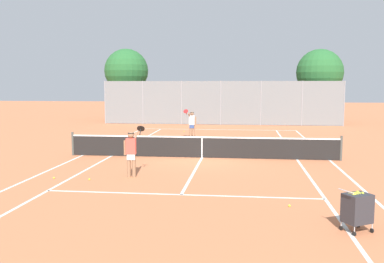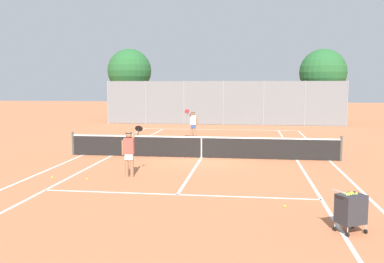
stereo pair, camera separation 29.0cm
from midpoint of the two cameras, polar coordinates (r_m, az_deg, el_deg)
The scene contains 14 objects.
ground_plane at distance 18.96m, azimuth 0.90°, elevation -3.53°, with size 120.00×120.00×0.00m, color #C67047.
court_line_markings at distance 18.95m, azimuth 0.90°, elevation -3.52°, with size 11.10×23.90×0.01m.
tennis_net at distance 18.87m, azimuth 0.90°, elevation -2.01°, with size 12.00×0.10×1.07m.
ball_cart at distance 10.17m, azimuth 20.39°, elevation -9.54°, with size 0.77×0.72×0.96m.
player_near_side at distance 15.09m, azimuth -8.64°, elevation -2.58°, with size 0.63×0.76×1.77m.
player_far_left at distance 25.65m, azimuth -0.34°, elevation 1.14°, with size 0.72×0.72×1.77m.
loose_tennis_ball_0 at distance 15.59m, azimuth -18.45°, elevation -5.89°, with size 0.07×0.07×0.07m, color #D1DB33.
loose_tennis_ball_1 at distance 29.27m, azimuth -1.35°, elevation 0.03°, with size 0.07×0.07×0.07m, color #D1DB33.
loose_tennis_ball_2 at distance 15.03m, azimuth -14.06°, elevation -6.20°, with size 0.07×0.07×0.07m, color #D1DB33.
loose_tennis_ball_3 at distance 11.77m, azimuth 12.17°, elevation -9.64°, with size 0.07×0.07×0.07m, color #D1DB33.
loose_tennis_ball_4 at distance 20.58m, azimuth -0.36°, elevation -2.65°, with size 0.07×0.07×0.07m, color #D1DB33.
back_fence at distance 34.28m, azimuth 3.60°, elevation 3.83°, with size 19.18×0.08×3.51m.
tree_behind_left at distance 39.47m, azimuth -8.84°, elevation 7.88°, with size 3.94×3.94×6.42m.
tree_behind_right at distance 37.61m, azimuth 16.44°, elevation 7.37°, with size 3.89×3.89×6.17m.
Camera 1 is at (1.78, -18.60, 3.24)m, focal length 40.00 mm.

